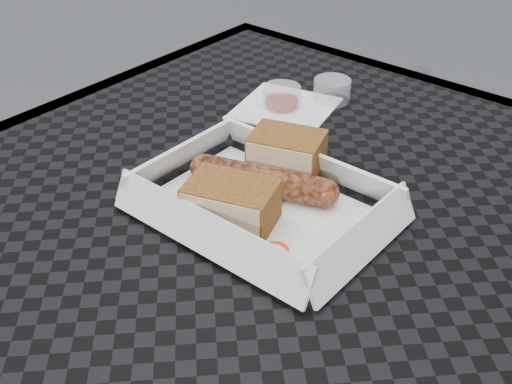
# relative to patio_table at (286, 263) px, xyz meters

# --- Properties ---
(patio_table) EXTENTS (0.80, 0.80, 0.74)m
(patio_table) POSITION_rel_patio_table_xyz_m (0.00, 0.00, 0.00)
(patio_table) COLOR black
(patio_table) RESTS_ON ground
(food_tray) EXTENTS (0.22, 0.15, 0.00)m
(food_tray) POSITION_rel_patio_table_xyz_m (-0.01, -0.02, 0.08)
(food_tray) COLOR white
(food_tray) RESTS_ON patio_table
(bratwurst) EXTENTS (0.16, 0.07, 0.03)m
(bratwurst) POSITION_rel_patio_table_xyz_m (-0.03, -0.00, 0.10)
(bratwurst) COLOR brown
(bratwurst) RESTS_ON food_tray
(bread_near) EXTENTS (0.09, 0.08, 0.05)m
(bread_near) POSITION_rel_patio_table_xyz_m (-0.04, 0.05, 0.10)
(bread_near) COLOR brown
(bread_near) RESTS_ON food_tray
(bread_far) EXTENTS (0.10, 0.08, 0.04)m
(bread_far) POSITION_rel_patio_table_xyz_m (-0.02, -0.06, 0.10)
(bread_far) COLOR brown
(bread_far) RESTS_ON food_tray
(veg_garnish) EXTENTS (0.03, 0.03, 0.00)m
(veg_garnish) POSITION_rel_patio_table_xyz_m (0.05, -0.08, 0.08)
(veg_garnish) COLOR #E03E09
(veg_garnish) RESTS_ON food_tray
(napkin) EXTENTS (0.14, 0.14, 0.00)m
(napkin) POSITION_rel_patio_table_xyz_m (-0.14, 0.18, 0.08)
(napkin) COLOR white
(napkin) RESTS_ON patio_table
(condiment_cup_sauce) EXTENTS (0.05, 0.05, 0.03)m
(condiment_cup_sauce) POSITION_rel_patio_table_xyz_m (-0.15, 0.18, 0.09)
(condiment_cup_sauce) COLOR maroon
(condiment_cup_sauce) RESTS_ON patio_table
(condiment_cup_empty) EXTENTS (0.05, 0.05, 0.03)m
(condiment_cup_empty) POSITION_rel_patio_table_xyz_m (-0.11, 0.24, 0.09)
(condiment_cup_empty) COLOR silver
(condiment_cup_empty) RESTS_ON patio_table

